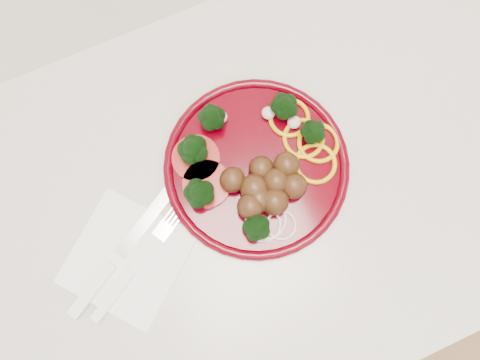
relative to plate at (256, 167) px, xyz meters
name	(u,v)px	position (x,y,z in m)	size (l,w,h in m)	color
counter	(260,219)	(0.02, -0.02, -0.47)	(2.40, 0.60, 0.90)	silver
plate	(256,167)	(0.00, 0.00, 0.00)	(0.26, 0.26, 0.05)	#460009
napkin	(127,258)	(-0.21, -0.04, -0.02)	(0.15, 0.15, 0.00)	white
knife	(109,268)	(-0.24, -0.04, -0.01)	(0.19, 0.12, 0.01)	silver
fork	(124,282)	(-0.23, -0.07, -0.01)	(0.17, 0.11, 0.01)	white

